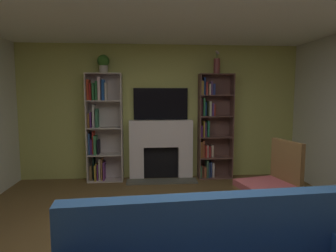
# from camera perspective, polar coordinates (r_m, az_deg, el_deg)

# --- Properties ---
(wall_back_accent) EXTENTS (5.43, 0.06, 2.55)m
(wall_back_accent) POSITION_cam_1_polar(r_m,az_deg,el_deg) (5.67, -1.46, 2.73)
(wall_back_accent) COLOR #B6BD62
(wall_back_accent) RESTS_ON ground_plane
(fireplace) EXTENTS (1.30, 0.51, 1.13)m
(fireplace) POSITION_cam_1_polar(r_m,az_deg,el_deg) (5.62, -1.36, -4.31)
(fireplace) COLOR white
(fireplace) RESTS_ON ground_plane
(tv) EXTENTS (1.03, 0.06, 0.60)m
(tv) POSITION_cam_1_polar(r_m,az_deg,el_deg) (5.61, -1.43, 4.31)
(tv) COLOR black
(tv) RESTS_ON fireplace
(bookshelf_left) EXTENTS (0.65, 0.32, 2.00)m
(bookshelf_left) POSITION_cam_1_polar(r_m,az_deg,el_deg) (5.60, -12.89, -0.24)
(bookshelf_left) COLOR beige
(bookshelf_left) RESTS_ON ground_plane
(bookshelf_right) EXTENTS (0.65, 0.27, 2.00)m
(bookshelf_right) POSITION_cam_1_polar(r_m,az_deg,el_deg) (5.71, 8.37, -0.35)
(bookshelf_right) COLOR brown
(bookshelf_right) RESTS_ON ground_plane
(potted_plant) EXTENTS (0.22, 0.22, 0.33)m
(potted_plant) POSITION_cam_1_polar(r_m,az_deg,el_deg) (5.55, -12.45, 11.89)
(potted_plant) COLOR beige
(potted_plant) RESTS_ON bookshelf_left
(vase_with_flowers) EXTENTS (0.12, 0.12, 0.43)m
(vase_with_flowers) POSITION_cam_1_polar(r_m,az_deg,el_deg) (5.67, 9.46, 11.53)
(vase_with_flowers) COLOR brown
(vase_with_flowers) RESTS_ON bookshelf_right
(armchair) EXTENTS (0.74, 0.68, 1.04)m
(armchair) POSITION_cam_1_polar(r_m,az_deg,el_deg) (3.96, 19.65, -10.07)
(armchair) COLOR brown
(armchair) RESTS_ON ground_plane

